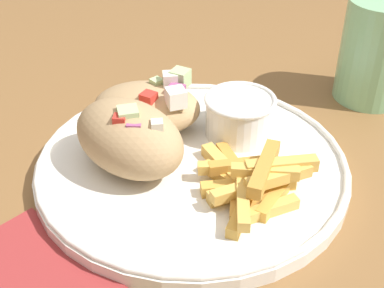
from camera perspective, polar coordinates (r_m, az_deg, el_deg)
table at (r=0.58m, az=0.28°, el=-4.74°), size 1.55×1.55×0.73m
napkin at (r=0.44m, az=-16.02°, el=-12.89°), size 0.14×0.10×0.00m
plate at (r=0.51m, az=0.00°, el=-2.26°), size 0.29×0.29×0.02m
pita_sandwich_near at (r=0.48m, az=-6.72°, el=0.71°), size 0.13×0.10×0.07m
pita_sandwich_far at (r=0.54m, az=-4.73°, el=3.99°), size 0.13×0.12×0.06m
fries_pile at (r=0.46m, az=6.42°, el=-4.07°), size 0.11×0.11×0.03m
sauce_ramekin at (r=0.53m, az=5.12°, el=3.22°), size 0.07×0.07×0.04m
water_glass at (r=0.64m, az=19.02°, el=8.95°), size 0.08×0.08×0.12m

